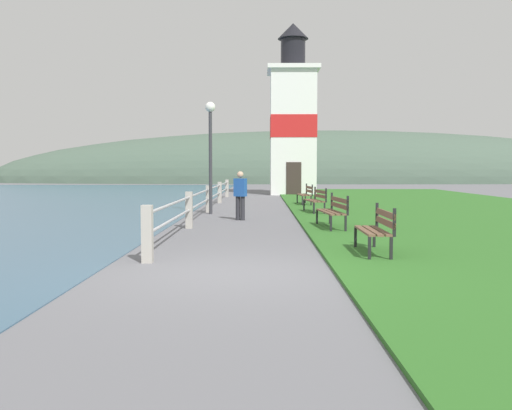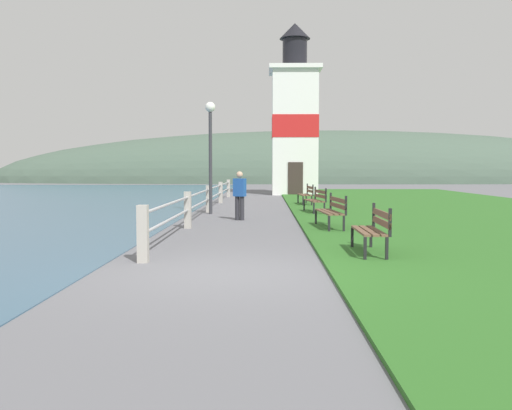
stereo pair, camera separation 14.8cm
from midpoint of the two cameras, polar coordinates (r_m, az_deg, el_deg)
The scene contains 11 objects.
ground_plane at distance 8.85m, azimuth -2.58°, elevation -6.86°, with size 160.00×160.00×0.00m, color slate.
grass_verge at distance 23.65m, azimuth 18.30°, elevation -0.36°, with size 12.00×41.53×0.06m.
seawall_railing at distance 21.07m, azimuth -4.57°, elevation 0.85°, with size 0.18×22.72×0.99m.
park_bench_near at distance 10.74m, azimuth 12.04°, elevation -2.19°, with size 0.49×1.61×0.94m.
park_bench_midway at distance 15.22m, azimuth 7.93°, elevation -0.42°, with size 0.63×2.00×0.94m.
park_bench_far at distance 20.47m, azimuth 6.26°, elevation 0.63°, with size 0.70×1.77×0.94m.
park_bench_by_lighthouse at distance 24.99m, azimuth 5.26°, elevation 1.18°, with size 0.60×1.66×0.94m.
lighthouse at distance 35.80m, azimuth 3.99°, elevation 8.27°, with size 3.17×3.17×10.54m.
person_strolling at distance 17.81m, azimuth -1.41°, elevation 1.13°, with size 0.42×0.34×1.53m.
lamp_post at distance 20.32m, azimuth -4.38°, elevation 6.82°, with size 0.36×0.36×3.96m.
distant_hillside at distance 66.81m, azimuth 7.38°, elevation 2.25°, with size 80.00×16.00×12.00m.
Camera 2 is at (0.62, -8.68, 1.62)m, focal length 40.00 mm.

